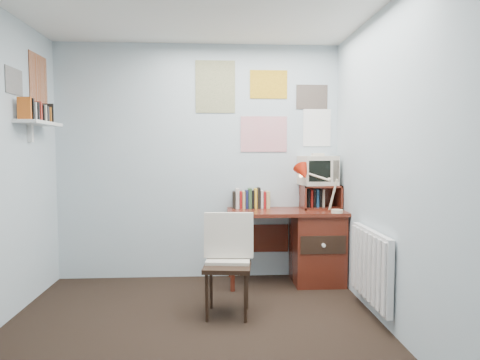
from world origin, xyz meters
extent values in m
plane|color=black|center=(0.00, 0.00, 0.00)|extent=(3.50, 3.50, 0.00)
cube|color=silver|center=(0.00, 1.75, 1.25)|extent=(3.00, 0.02, 2.50)
cube|color=silver|center=(1.50, 0.00, 1.25)|extent=(0.02, 3.50, 2.50)
cube|color=#5E2215|center=(0.90, 1.48, 0.74)|extent=(1.20, 0.55, 0.03)
cube|color=#5E2215|center=(1.23, 1.48, 0.36)|extent=(0.50, 0.50, 0.72)
cylinder|color=#5E2215|center=(0.34, 1.24, 0.36)|extent=(0.04, 0.04, 0.72)
cylinder|color=#5E2215|center=(0.34, 1.71, 0.36)|extent=(0.04, 0.04, 0.72)
cube|color=#5E2215|center=(0.65, 1.73, 0.42)|extent=(0.64, 0.02, 0.30)
cube|color=black|center=(0.27, 0.63, 0.41)|extent=(0.46, 0.45, 0.82)
cube|color=#B3200B|center=(1.37, 1.26, 0.98)|extent=(0.35, 0.32, 0.44)
cube|color=#5E2215|center=(1.29, 1.59, 0.89)|extent=(0.40, 0.30, 0.25)
cube|color=beige|center=(1.26, 1.61, 1.18)|extent=(0.39, 0.37, 0.34)
cube|color=#5E2215|center=(0.66, 1.66, 0.87)|extent=(0.60, 0.14, 0.22)
cube|color=white|center=(1.46, 0.55, 0.42)|extent=(0.09, 0.80, 0.60)
cube|color=white|center=(-1.40, 1.10, 1.62)|extent=(0.20, 0.62, 0.24)
cube|color=white|center=(0.70, 1.74, 1.85)|extent=(1.20, 0.01, 0.90)
cube|color=white|center=(-1.49, 1.10, 2.00)|extent=(0.01, 0.70, 0.60)
camera|label=1|loc=(0.17, -2.86, 1.38)|focal=32.00mm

